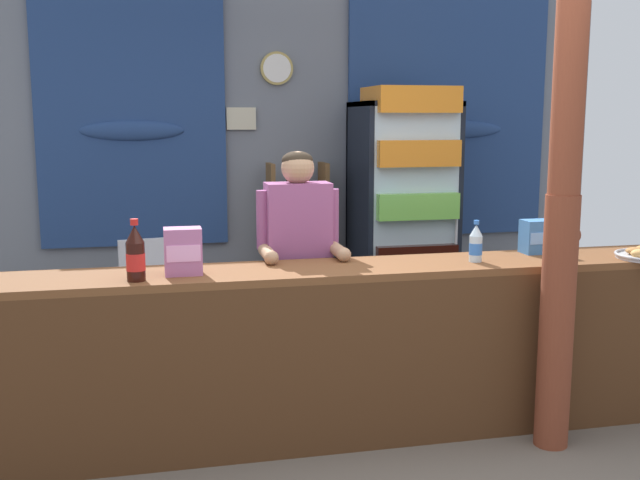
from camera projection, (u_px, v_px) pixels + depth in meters
The scene contains 12 objects.
ground_plane at pixel (323, 387), 4.84m from camera, with size 7.62×7.62×0.00m, color #665B51.
back_wall_curtained at pixel (282, 154), 6.26m from camera, with size 5.68×0.22×2.76m.
stall_counter at pixel (345, 337), 3.92m from camera, with size 4.39×0.50×0.95m.
timber_post at pixel (563, 206), 3.78m from camera, with size 0.20×0.18×2.69m.
drink_fridge at pixel (404, 200), 5.97m from camera, with size 0.77×0.75×1.97m.
bottle_shelf_rack at pixel (298, 243), 6.12m from camera, with size 0.48×0.28×1.37m.
plastic_lawn_chair at pixel (152, 291), 5.37m from camera, with size 0.50×0.50×0.86m.
shopkeeper at pixel (298, 251), 4.31m from camera, with size 0.48×0.42×1.55m.
soda_bottle_cola at pixel (135, 255), 3.60m from camera, with size 0.09×0.09×0.31m.
soda_bottle_water at pixel (476, 244), 4.09m from camera, with size 0.07×0.07×0.23m.
snack_box_wafer at pixel (183, 251), 3.75m from camera, with size 0.19×0.13×0.24m.
snack_box_biscuit at pixel (538, 237), 4.35m from camera, with size 0.18×0.13×0.20m.
Camera 1 is at (-1.04, -3.39, 1.73)m, focal length 41.72 mm.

